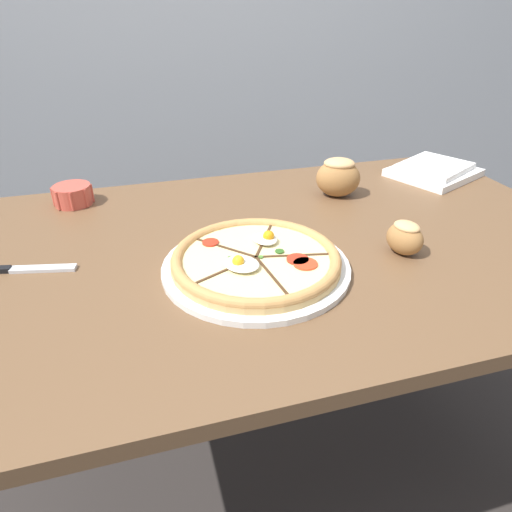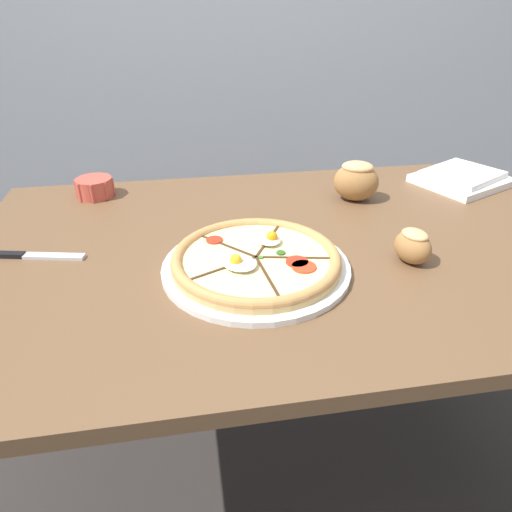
# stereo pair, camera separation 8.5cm
# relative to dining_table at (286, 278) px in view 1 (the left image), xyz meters

# --- Properties ---
(ground_plane) EXTENTS (12.00, 12.00, 0.00)m
(ground_plane) POSITION_rel_dining_table_xyz_m (0.00, 0.00, -0.63)
(ground_plane) COLOR #2D2826
(dining_table) EXTENTS (1.36, 0.85, 0.73)m
(dining_table) POSITION_rel_dining_table_xyz_m (0.00, 0.00, 0.00)
(dining_table) COLOR brown
(dining_table) RESTS_ON ground_plane
(pizza) EXTENTS (0.36, 0.36, 0.05)m
(pizza) POSITION_rel_dining_table_xyz_m (-0.10, -0.10, 0.11)
(pizza) COLOR white
(pizza) RESTS_ON dining_table
(ramekin_bowl) EXTENTS (0.10, 0.10, 0.05)m
(ramekin_bowl) POSITION_rel_dining_table_xyz_m (-0.45, 0.33, 0.12)
(ramekin_bowl) COLOR #C64C3D
(ramekin_bowl) RESTS_ON dining_table
(napkin_folded) EXTENTS (0.28, 0.27, 0.04)m
(napkin_folded) POSITION_rel_dining_table_xyz_m (0.54, 0.26, 0.11)
(napkin_folded) COLOR white
(napkin_folded) RESTS_ON dining_table
(bread_piece_near) EXTENTS (0.08, 0.09, 0.07)m
(bread_piece_near) POSITION_rel_dining_table_xyz_m (0.21, -0.12, 0.13)
(bread_piece_near) COLOR #A3703D
(bread_piece_near) RESTS_ON dining_table
(bread_piece_mid) EXTENTS (0.13, 0.12, 0.10)m
(bread_piece_mid) POSITION_rel_dining_table_xyz_m (0.21, 0.20, 0.15)
(bread_piece_mid) COLOR #A3703D
(bread_piece_mid) RESTS_ON dining_table
(knife_main) EXTENTS (0.21, 0.06, 0.01)m
(knife_main) POSITION_rel_dining_table_xyz_m (-0.53, 0.02, 0.10)
(knife_main) COLOR silver
(knife_main) RESTS_ON dining_table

